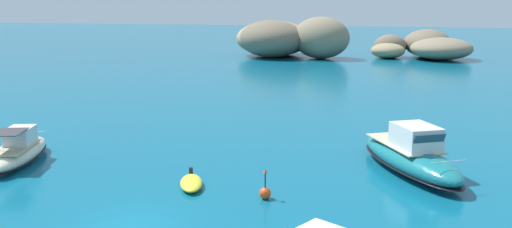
% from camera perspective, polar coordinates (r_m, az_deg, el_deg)
% --- Properties ---
extents(ground_plane, '(400.00, 400.00, 0.00)m').
position_cam_1_polar(ground_plane, '(22.95, -13.29, -11.75)').
color(ground_plane, '#0C5B7A').
extents(islet_large, '(23.11, 19.96, 6.90)m').
position_cam_1_polar(islet_large, '(92.39, 2.89, 8.13)').
color(islet_large, '#756651').
rests_on(islet_large, ground).
extents(islet_small, '(17.85, 15.85, 4.72)m').
position_cam_1_polar(islet_small, '(93.96, 17.76, 6.96)').
color(islet_small, '#84755B').
rests_on(islet_small, ground).
extents(motorboat_teal, '(6.78, 9.37, 2.70)m').
position_cam_1_polar(motorboat_teal, '(30.20, 16.29, -4.32)').
color(motorboat_teal, '#19727A').
rests_on(motorboat_teal, ground).
extents(motorboat_cream, '(3.93, 7.06, 2.12)m').
position_cam_1_polar(motorboat_cream, '(33.62, -24.11, -3.66)').
color(motorboat_cream, beige).
rests_on(motorboat_cream, ground).
extents(dinghy_tender, '(1.98, 2.84, 0.58)m').
position_cam_1_polar(dinghy_tender, '(27.00, -6.98, -7.36)').
color(dinghy_tender, yellow).
rests_on(dinghy_tender, ground).
extents(channel_buoy, '(0.56, 0.56, 1.48)m').
position_cam_1_polar(channel_buoy, '(25.22, 0.99, -8.40)').
color(channel_buoy, '#E54C19').
rests_on(channel_buoy, ground).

